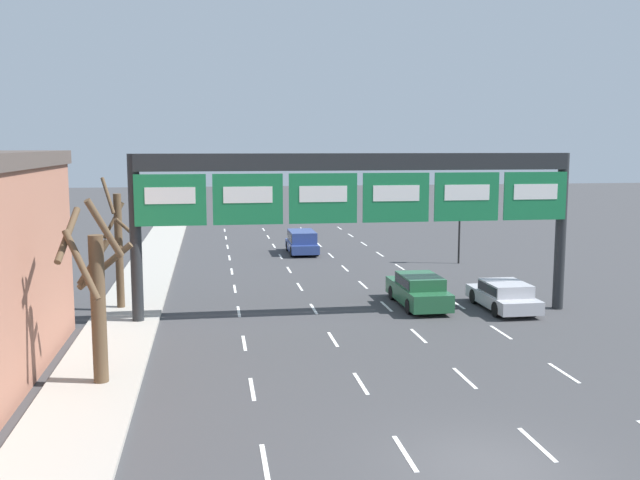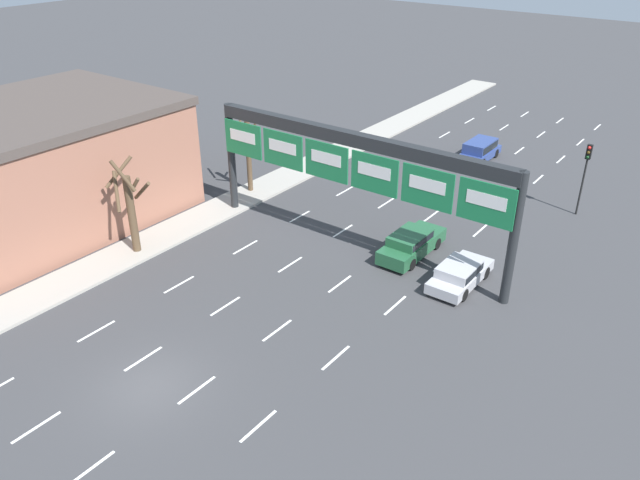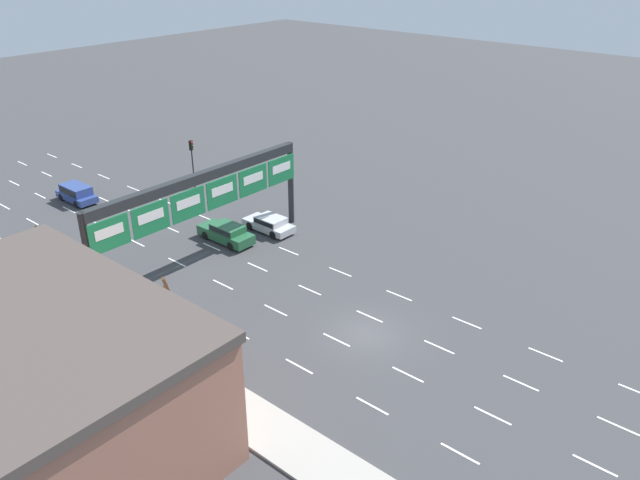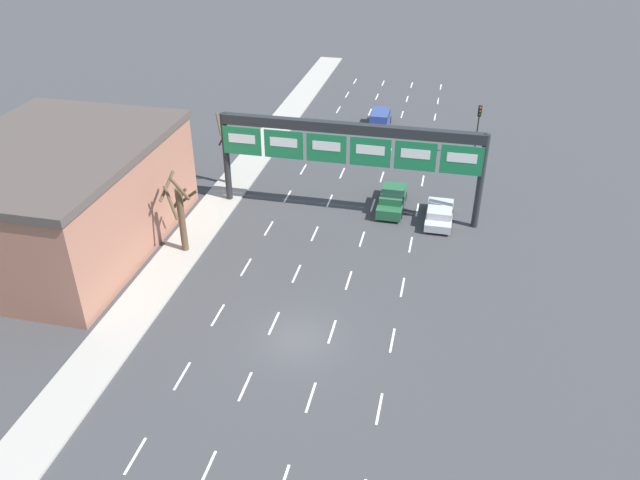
{
  "view_description": "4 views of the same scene",
  "coord_description": "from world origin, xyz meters",
  "px_view_note": "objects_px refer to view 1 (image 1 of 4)",
  "views": [
    {
      "loc": [
        -6.05,
        -14.46,
        7.22
      ],
      "look_at": [
        -1.84,
        12.93,
        3.49
      ],
      "focal_mm": 40.0,
      "sensor_mm": 36.0,
      "label": 1
    },
    {
      "loc": [
        17.12,
        -11.49,
        17.09
      ],
      "look_at": [
        2.15,
        8.61,
        3.75
      ],
      "focal_mm": 35.0,
      "sensor_mm": 36.0,
      "label": 2
    },
    {
      "loc": [
        -25.5,
        -17.96,
        21.53
      ],
      "look_at": [
        1.46,
        4.92,
        4.18
      ],
      "focal_mm": 35.0,
      "sensor_mm": 36.0,
      "label": 3
    },
    {
      "loc": [
        6.81,
        -24.93,
        21.92
      ],
      "look_at": [
        -0.2,
        6.21,
        2.52
      ],
      "focal_mm": 35.0,
      "sensor_mm": 36.0,
      "label": 4
    }
  ],
  "objects_px": {
    "tree_bare_second": "(96,291)",
    "car_silver": "(504,295)",
    "car_green": "(419,289)",
    "suv_blue": "(302,241)",
    "sign_gantry": "(359,186)",
    "traffic_light_near_gantry": "(460,210)",
    "tree_bare_closest": "(118,245)"
  },
  "relations": [
    {
      "from": "car_green",
      "to": "traffic_light_near_gantry",
      "type": "distance_m",
      "value": 12.59
    },
    {
      "from": "sign_gantry",
      "to": "traffic_light_near_gantry",
      "type": "height_order",
      "value": "sign_gantry"
    },
    {
      "from": "tree_bare_second",
      "to": "car_silver",
      "type": "bearing_deg",
      "value": 25.41
    },
    {
      "from": "suv_blue",
      "to": "car_green",
      "type": "bearing_deg",
      "value": -78.94
    },
    {
      "from": "sign_gantry",
      "to": "tree_bare_second",
      "type": "relative_size",
      "value": 3.33
    },
    {
      "from": "car_green",
      "to": "suv_blue",
      "type": "bearing_deg",
      "value": 101.06
    },
    {
      "from": "traffic_light_near_gantry",
      "to": "tree_bare_closest",
      "type": "distance_m",
      "value": 21.25
    },
    {
      "from": "sign_gantry",
      "to": "traffic_light_near_gantry",
      "type": "bearing_deg",
      "value": 54.28
    },
    {
      "from": "car_green",
      "to": "traffic_light_near_gantry",
      "type": "relative_size",
      "value": 1.05
    },
    {
      "from": "sign_gantry",
      "to": "tree_bare_closest",
      "type": "height_order",
      "value": "sign_gantry"
    },
    {
      "from": "suv_blue",
      "to": "traffic_light_near_gantry",
      "type": "xyz_separation_m",
      "value": [
        8.98,
        -5.4,
        2.44
      ]
    },
    {
      "from": "sign_gantry",
      "to": "tree_bare_closest",
      "type": "relative_size",
      "value": 3.27
    },
    {
      "from": "sign_gantry",
      "to": "suv_blue",
      "type": "relative_size",
      "value": 4.41
    },
    {
      "from": "car_silver",
      "to": "traffic_light_near_gantry",
      "type": "xyz_separation_m",
      "value": [
        2.28,
        12.13,
        2.6
      ]
    },
    {
      "from": "traffic_light_near_gantry",
      "to": "tree_bare_closest",
      "type": "relative_size",
      "value": 0.81
    },
    {
      "from": "car_green",
      "to": "car_silver",
      "type": "bearing_deg",
      "value": -19.39
    },
    {
      "from": "suv_blue",
      "to": "tree_bare_second",
      "type": "distance_m",
      "value": 26.92
    },
    {
      "from": "tree_bare_second",
      "to": "tree_bare_closest",
      "type": "bearing_deg",
      "value": 93.32
    },
    {
      "from": "sign_gantry",
      "to": "car_silver",
      "type": "height_order",
      "value": "sign_gantry"
    },
    {
      "from": "suv_blue",
      "to": "tree_bare_closest",
      "type": "distance_m",
      "value": 18.18
    },
    {
      "from": "tree_bare_closest",
      "to": "tree_bare_second",
      "type": "relative_size",
      "value": 1.02
    },
    {
      "from": "suv_blue",
      "to": "car_silver",
      "type": "xyz_separation_m",
      "value": [
        6.7,
        -17.54,
        -0.17
      ]
    },
    {
      "from": "car_green",
      "to": "tree_bare_second",
      "type": "bearing_deg",
      "value": -144.76
    },
    {
      "from": "sign_gantry",
      "to": "car_green",
      "type": "xyz_separation_m",
      "value": [
        3.07,
        1.43,
        -4.73
      ]
    },
    {
      "from": "sign_gantry",
      "to": "traffic_light_near_gantry",
      "type": "xyz_separation_m",
      "value": [
        8.86,
        12.33,
        -2.22
      ]
    },
    {
      "from": "car_silver",
      "to": "car_green",
      "type": "height_order",
      "value": "car_green"
    },
    {
      "from": "suv_blue",
      "to": "car_green",
      "type": "distance_m",
      "value": 16.61
    },
    {
      "from": "tree_bare_closest",
      "to": "car_silver",
      "type": "bearing_deg",
      "value": -8.39
    },
    {
      "from": "car_silver",
      "to": "tree_bare_closest",
      "type": "height_order",
      "value": "tree_bare_closest"
    },
    {
      "from": "tree_bare_closest",
      "to": "suv_blue",
      "type": "bearing_deg",
      "value": 56.62
    },
    {
      "from": "suv_blue",
      "to": "traffic_light_near_gantry",
      "type": "height_order",
      "value": "traffic_light_near_gantry"
    },
    {
      "from": "sign_gantry",
      "to": "suv_blue",
      "type": "distance_m",
      "value": 18.33
    }
  ]
}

